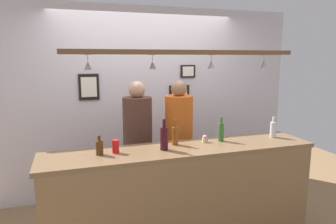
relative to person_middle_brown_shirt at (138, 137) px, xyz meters
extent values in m
cube|color=silver|center=(0.29, 0.73, 0.31)|extent=(4.40, 0.06, 2.60)
cube|color=brown|center=(0.29, -0.72, 0.03)|extent=(2.70, 0.55, 0.04)
cube|color=olive|center=(0.29, -0.97, -0.50)|extent=(2.65, 0.04, 1.00)
cube|color=brown|center=(0.29, -0.67, 0.97)|extent=(2.20, 0.36, 0.04)
cylinder|color=silver|center=(-0.57, -0.68, 0.94)|extent=(0.06, 0.06, 0.00)
cylinder|color=silver|center=(-0.57, -0.68, 0.92)|extent=(0.01, 0.01, 0.06)
cone|color=silver|center=(-0.57, -0.68, 0.85)|extent=(0.07, 0.07, 0.08)
cylinder|color=silver|center=(0.01, -0.66, 0.94)|extent=(0.06, 0.06, 0.00)
cylinder|color=silver|center=(0.01, -0.66, 0.92)|extent=(0.01, 0.01, 0.06)
cone|color=silver|center=(0.01, -0.66, 0.85)|extent=(0.07, 0.07, 0.08)
cylinder|color=silver|center=(0.58, -0.71, 0.94)|extent=(0.06, 0.06, 0.00)
cylinder|color=silver|center=(0.58, -0.71, 0.92)|extent=(0.01, 0.01, 0.06)
cone|color=silver|center=(0.58, -0.71, 0.85)|extent=(0.07, 0.07, 0.08)
cylinder|color=silver|center=(1.17, -0.72, 0.94)|extent=(0.06, 0.06, 0.00)
cylinder|color=silver|center=(1.17, -0.72, 0.92)|extent=(0.01, 0.01, 0.06)
cone|color=silver|center=(1.17, -0.72, 0.85)|extent=(0.07, 0.07, 0.08)
cube|color=#2D334C|center=(0.00, 0.00, -0.60)|extent=(0.17, 0.18, 0.78)
cylinder|color=brown|center=(0.00, 0.00, 0.13)|extent=(0.34, 0.34, 0.68)
sphere|color=tan|center=(0.00, 0.00, 0.56)|extent=(0.19, 0.19, 0.19)
cube|color=#2D334C|center=(0.51, 0.00, -0.60)|extent=(0.17, 0.18, 0.78)
cylinder|color=orange|center=(0.51, 0.00, 0.13)|extent=(0.34, 0.34, 0.68)
sphere|color=#9E7556|center=(0.51, 0.00, 0.56)|extent=(0.19, 0.19, 0.19)
cylinder|color=#380F19|center=(0.10, -0.72, 0.16)|extent=(0.08, 0.08, 0.22)
cylinder|color=#380F19|center=(0.10, -0.72, 0.31)|extent=(0.03, 0.03, 0.08)
cylinder|color=#512D14|center=(-0.50, -0.68, 0.11)|extent=(0.07, 0.07, 0.13)
cylinder|color=#512D14|center=(-0.50, -0.68, 0.20)|extent=(0.03, 0.03, 0.05)
cylinder|color=silver|center=(1.38, -0.65, 0.13)|extent=(0.06, 0.06, 0.17)
cylinder|color=silver|center=(1.38, -0.65, 0.25)|extent=(0.03, 0.03, 0.06)
cylinder|color=#336B2D|center=(0.76, -0.61, 0.14)|extent=(0.06, 0.06, 0.19)
cylinder|color=#336B2D|center=(0.76, -0.61, 0.27)|extent=(0.03, 0.03, 0.07)
cylinder|color=brown|center=(0.26, -0.59, 0.14)|extent=(0.06, 0.06, 0.18)
cylinder|color=brown|center=(0.26, -0.59, 0.27)|extent=(0.03, 0.03, 0.08)
cylinder|color=red|center=(-0.36, -0.67, 0.11)|extent=(0.07, 0.07, 0.12)
cylinder|color=beige|center=(0.58, -0.60, 0.07)|extent=(0.06, 0.06, 0.04)
sphere|color=pink|center=(0.58, -0.60, 0.10)|extent=(0.05, 0.05, 0.05)
cube|color=black|center=(0.77, 0.69, 0.44)|extent=(0.30, 0.02, 0.18)
cube|color=white|center=(0.77, 0.68, 0.44)|extent=(0.23, 0.01, 0.14)
cube|color=black|center=(-0.49, 0.69, 0.54)|extent=(0.26, 0.02, 0.34)
cube|color=white|center=(-0.49, 0.68, 0.54)|extent=(0.20, 0.01, 0.26)
cube|color=black|center=(0.90, 0.69, 0.73)|extent=(0.22, 0.02, 0.18)
cube|color=white|center=(0.90, 0.68, 0.73)|extent=(0.17, 0.01, 0.14)
camera|label=1|loc=(-0.74, -3.42, 0.92)|focal=32.73mm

